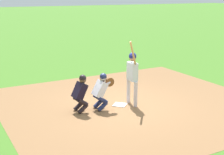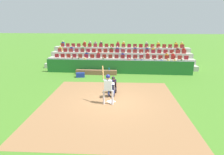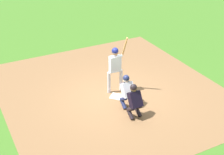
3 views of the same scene
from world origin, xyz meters
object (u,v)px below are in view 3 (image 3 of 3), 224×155
Objects in this scene: batter_at_plate at (115,64)px; home_plate_umpire at (134,100)px; home_plate_marker at (116,96)px; catcher_crouching at (127,89)px.

home_plate_umpire is at bearing -95.11° from batter_at_plate.
catcher_crouching is at bearing -84.57° from home_plate_marker.
home_plate_umpire is at bearing -97.07° from catcher_crouching.
catcher_crouching is 0.72m from home_plate_umpire.
catcher_crouching reaches higher than home_plate_marker.
batter_at_plate is 1.24m from catcher_crouching.
home_plate_umpire is (-0.02, -1.45, 0.68)m from home_plate_marker.
home_plate_marker is at bearing 95.43° from catcher_crouching.
catcher_crouching is (0.07, -0.74, 0.69)m from home_plate_marker.
batter_at_plate reaches higher than catcher_crouching.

